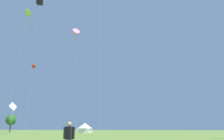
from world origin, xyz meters
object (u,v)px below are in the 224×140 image
kite_red_parafoil (34,66)px  kite_white_diamond (13,107)px  kite_lime_parafoil (28,13)px  tree_distant_left (11,120)px  kite_pink_delta (75,33)px  festival_tent_left (85,127)px

kite_red_parafoil → kite_white_diamond: 13.24m
kite_lime_parafoil → tree_distant_left: kite_lime_parafoil is taller
kite_white_diamond → kite_pink_delta: kite_pink_delta is taller
kite_red_parafoil → kite_white_diamond: (-8.07, 5.58, -8.89)m
kite_pink_delta → kite_lime_parafoil: kite_lime_parafoil is taller
festival_tent_left → kite_lime_parafoil: bearing=-124.1°
kite_white_diamond → festival_tent_left: (13.24, 18.83, -4.89)m
kite_white_diamond → festival_tent_left: 23.54m
festival_tent_left → kite_white_diamond: bearing=-125.1°
festival_tent_left → tree_distant_left: bearing=166.2°
kite_red_parafoil → festival_tent_left: kite_red_parafoil is taller
kite_white_diamond → kite_red_parafoil: bearing=-34.7°
kite_red_parafoil → tree_distant_left: 42.94m
kite_red_parafoil → kite_lime_parafoil: bearing=136.9°
kite_white_diamond → tree_distant_left: size_ratio=1.23×
kite_pink_delta → festival_tent_left: kite_pink_delta is taller
kite_pink_delta → kite_white_diamond: bearing=-167.7°
kite_red_parafoil → kite_pink_delta: 15.89m
kite_red_parafoil → festival_tent_left: 28.51m
kite_white_diamond → kite_pink_delta: 25.31m
tree_distant_left → kite_pink_delta: bearing=-35.3°
festival_tent_left → tree_distant_left: tree_distant_left is taller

